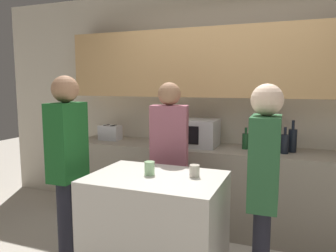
{
  "coord_description": "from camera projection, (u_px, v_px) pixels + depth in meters",
  "views": [
    {
      "loc": [
        0.72,
        -2.07,
        1.6
      ],
      "look_at": [
        -0.23,
        0.37,
        1.26
      ],
      "focal_mm": 35.0,
      "sensor_mm": 36.0,
      "label": 1
    }
  ],
  "objects": [
    {
      "name": "back_counter",
      "position": [
        221.0,
        188.0,
        3.61
      ],
      "size": [
        3.6,
        0.62,
        0.91
      ],
      "color": "gray",
      "rests_on": "ground_plane"
    },
    {
      "name": "toaster",
      "position": [
        110.0,
        133.0,
        4.05
      ],
      "size": [
        0.26,
        0.16,
        0.18
      ],
      "color": "silver",
      "rests_on": "back_counter"
    },
    {
      "name": "cup_0",
      "position": [
        150.0,
        168.0,
        2.49
      ],
      "size": [
        0.08,
        0.08,
        0.1
      ],
      "color": "#A0D398",
      "rests_on": "kitchen_island"
    },
    {
      "name": "bottle_2",
      "position": [
        265.0,
        142.0,
        3.37
      ],
      "size": [
        0.06,
        0.06,
        0.25
      ],
      "color": "black",
      "rests_on": "back_counter"
    },
    {
      "name": "person_left",
      "position": [
        169.0,
        153.0,
        3.07
      ],
      "size": [
        0.37,
        0.26,
        1.61
      ],
      "rotation": [
        0.0,
        0.0,
        -2.93
      ],
      "color": "black",
      "rests_on": "ground_plane"
    },
    {
      "name": "bottle_5",
      "position": [
        293.0,
        140.0,
        3.32
      ],
      "size": [
        0.08,
        0.08,
        0.33
      ],
      "color": "black",
      "rests_on": "back_counter"
    },
    {
      "name": "microwave",
      "position": [
        194.0,
        133.0,
        3.65
      ],
      "size": [
        0.52,
        0.39,
        0.3
      ],
      "color": "#B7BABC",
      "rests_on": "back_counter"
    },
    {
      "name": "bottle_3",
      "position": [
        276.0,
        140.0,
        3.45
      ],
      "size": [
        0.08,
        0.08,
        0.27
      ],
      "color": "black",
      "rests_on": "back_counter"
    },
    {
      "name": "person_center",
      "position": [
        264.0,
        182.0,
        2.19
      ],
      "size": [
        0.21,
        0.34,
        1.6
      ],
      "rotation": [
        0.0,
        0.0,
        -4.69
      ],
      "color": "black",
      "rests_on": "ground_plane"
    },
    {
      "name": "bottle_0",
      "position": [
        246.0,
        141.0,
        3.48
      ],
      "size": [
        0.07,
        0.07,
        0.23
      ],
      "color": "#194723",
      "rests_on": "back_counter"
    },
    {
      "name": "bottle_1",
      "position": [
        256.0,
        142.0,
        3.41
      ],
      "size": [
        0.07,
        0.07,
        0.24
      ],
      "color": "maroon",
      "rests_on": "back_counter"
    },
    {
      "name": "cup_1",
      "position": [
        195.0,
        171.0,
        2.44
      ],
      "size": [
        0.08,
        0.08,
        0.09
      ],
      "color": "beige",
      "rests_on": "kitchen_island"
    },
    {
      "name": "bottle_4",
      "position": [
        285.0,
        143.0,
        3.25
      ],
      "size": [
        0.08,
        0.08,
        0.27
      ],
      "color": "black",
      "rests_on": "back_counter"
    },
    {
      "name": "back_wall",
      "position": [
        228.0,
        89.0,
        3.72
      ],
      "size": [
        6.4,
        0.4,
        2.7
      ],
      "color": "beige",
      "rests_on": "ground_plane"
    },
    {
      "name": "person_right",
      "position": [
        68.0,
        158.0,
        2.7
      ],
      "size": [
        0.22,
        0.35,
        1.67
      ],
      "rotation": [
        0.0,
        0.0,
        -1.53
      ],
      "color": "black",
      "rests_on": "ground_plane"
    },
    {
      "name": "kitchen_island",
      "position": [
        156.0,
        233.0,
        2.52
      ],
      "size": [
        1.0,
        0.71,
        0.91
      ],
      "color": "beige",
      "rests_on": "ground_plane"
    }
  ]
}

